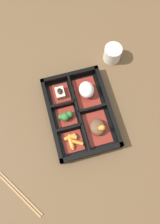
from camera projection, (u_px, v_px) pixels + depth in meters
The scene contains 10 objects.
ground_plane at pixel (80, 114), 0.82m from camera, with size 3.00×3.00×0.00m, color brown.
bento_base at pixel (80, 114), 0.81m from camera, with size 0.32×0.23×0.01m.
bento_rim at pixel (79, 113), 0.80m from camera, with size 0.32×0.23×0.04m.
bowl_rice at pixel (87, 90), 0.81m from camera, with size 0.12×0.08×0.06m.
bowl_stew at pixel (98, 127), 0.77m from camera, with size 0.12×0.08×0.05m.
bowl_tofu at pixel (60, 93), 0.82m from camera, with size 0.08×0.07×0.03m.
bowl_greens at pixel (66, 117), 0.79m from camera, with size 0.07×0.07×0.04m.
bowl_carrots at pixel (72, 141), 0.77m from camera, with size 0.07×0.07×0.02m.
tea_cup at pixel (112, 53), 0.86m from camera, with size 0.07×0.07×0.06m.
chopsticks at pixel (20, 194), 0.73m from camera, with size 0.18×0.13×0.01m.
Camera 1 is at (0.23, -0.06, 0.78)m, focal length 35.00 mm.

